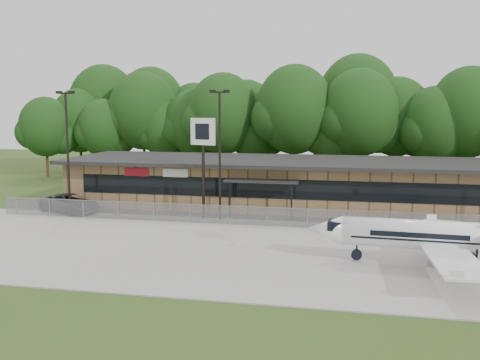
% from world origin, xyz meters
% --- Properties ---
extents(ground, '(160.00, 160.00, 0.00)m').
position_xyz_m(ground, '(0.00, 0.00, 0.00)').
color(ground, '#364D1B').
rests_on(ground, ground).
extents(apron, '(64.00, 18.00, 0.08)m').
position_xyz_m(apron, '(0.00, 8.00, 0.04)').
color(apron, '#9E9B93').
rests_on(apron, ground).
extents(parking_lot, '(50.00, 9.00, 0.06)m').
position_xyz_m(parking_lot, '(0.00, 19.50, 0.03)').
color(parking_lot, '#383835').
rests_on(parking_lot, ground).
extents(terminal, '(41.00, 11.65, 4.30)m').
position_xyz_m(terminal, '(-0.00, 23.94, 2.18)').
color(terminal, olive).
rests_on(terminal, ground).
extents(fence, '(46.00, 0.04, 1.52)m').
position_xyz_m(fence, '(0.00, 15.00, 0.78)').
color(fence, gray).
rests_on(fence, ground).
extents(treeline, '(72.00, 12.00, 15.00)m').
position_xyz_m(treeline, '(0.00, 42.00, 7.50)').
color(treeline, '#153711').
rests_on(treeline, ground).
extents(light_pole_left, '(1.55, 0.30, 10.23)m').
position_xyz_m(light_pole_left, '(-18.00, 16.50, 5.98)').
color(light_pole_left, black).
rests_on(light_pole_left, ground).
extents(light_pole_mid, '(1.55, 0.30, 10.23)m').
position_xyz_m(light_pole_mid, '(-5.00, 16.50, 5.98)').
color(light_pole_mid, black).
rests_on(light_pole_mid, ground).
extents(business_jet, '(14.78, 13.16, 4.98)m').
position_xyz_m(business_jet, '(10.40, 6.68, 1.78)').
color(business_jet, white).
rests_on(business_jet, ground).
extents(suv, '(6.27, 4.57, 1.58)m').
position_xyz_m(suv, '(-18.31, 17.03, 0.79)').
color(suv, '#313234').
rests_on(suv, ground).
extents(pole_sign, '(2.11, 0.76, 8.07)m').
position_xyz_m(pole_sign, '(-6.43, 16.80, 6.17)').
color(pole_sign, black).
rests_on(pole_sign, ground).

